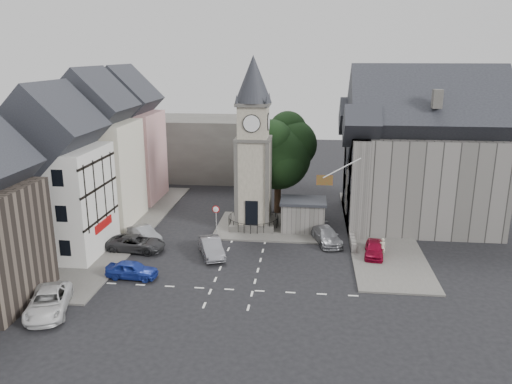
# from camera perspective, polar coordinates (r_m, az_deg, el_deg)

# --- Properties ---
(ground) EXTENTS (120.00, 120.00, 0.00)m
(ground) POSITION_cam_1_polar(r_m,az_deg,el_deg) (41.46, -1.57, -7.69)
(ground) COLOR black
(ground) RESTS_ON ground
(pavement_west) EXTENTS (6.00, 30.00, 0.14)m
(pavement_west) POSITION_cam_1_polar(r_m,az_deg,el_deg) (49.94, -15.00, -4.03)
(pavement_west) COLOR #595651
(pavement_west) RESTS_ON ground
(pavement_east) EXTENTS (6.00, 26.00, 0.14)m
(pavement_east) POSITION_cam_1_polar(r_m,az_deg,el_deg) (49.00, 13.83, -4.33)
(pavement_east) COLOR #595651
(pavement_east) RESTS_ON ground
(central_island) EXTENTS (10.00, 8.00, 0.16)m
(central_island) POSITION_cam_1_polar(r_m,az_deg,el_deg) (48.69, 1.47, -3.98)
(central_island) COLOR #595651
(central_island) RESTS_ON ground
(road_markings) EXTENTS (20.00, 8.00, 0.01)m
(road_markings) POSITION_cam_1_polar(r_m,az_deg,el_deg) (36.53, -2.76, -11.07)
(road_markings) COLOR silver
(road_markings) RESTS_ON ground
(clock_tower) EXTENTS (4.86, 4.86, 16.25)m
(clock_tower) POSITION_cam_1_polar(r_m,az_deg,el_deg) (46.75, -0.30, 5.41)
(clock_tower) COLOR #4C4944
(clock_tower) RESTS_ON ground
(stone_shelter) EXTENTS (4.30, 3.30, 3.08)m
(stone_shelter) POSITION_cam_1_polar(r_m,az_deg,el_deg) (47.59, 5.39, -2.64)
(stone_shelter) COLOR #615E59
(stone_shelter) RESTS_ON ground
(town_tree) EXTENTS (7.20, 7.20, 10.80)m
(town_tree) POSITION_cam_1_polar(r_m,az_deg,el_deg) (51.69, 2.55, 5.09)
(town_tree) COLOR black
(town_tree) RESTS_ON ground
(warning_sign_post) EXTENTS (0.70, 0.19, 2.85)m
(warning_sign_post) POSITION_cam_1_polar(r_m,az_deg,el_deg) (46.26, -4.60, -2.54)
(warning_sign_post) COLOR black
(warning_sign_post) RESTS_ON ground
(terrace_pink) EXTENTS (8.10, 7.60, 12.80)m
(terrace_pink) POSITION_cam_1_polar(r_m,az_deg,el_deg) (58.43, -14.72, 5.43)
(terrace_pink) COLOR #E0A29A
(terrace_pink) RESTS_ON ground
(terrace_cream) EXTENTS (8.10, 7.60, 12.80)m
(terrace_cream) POSITION_cam_1_polar(r_m,az_deg,el_deg) (51.17, -17.85, 3.80)
(terrace_cream) COLOR beige
(terrace_cream) RESTS_ON ground
(terrace_tudor) EXTENTS (8.10, 7.60, 12.00)m
(terrace_tudor) POSITION_cam_1_polar(r_m,az_deg,el_deg) (44.26, -21.93, 1.12)
(terrace_tudor) COLOR silver
(terrace_tudor) RESTS_ON ground
(backdrop_west) EXTENTS (20.00, 10.00, 8.00)m
(backdrop_west) POSITION_cam_1_polar(r_m,az_deg,el_deg) (69.07, -8.34, 5.11)
(backdrop_west) COLOR #4C4944
(backdrop_west) RESTS_ON ground
(east_building) EXTENTS (14.40, 11.40, 12.60)m
(east_building) POSITION_cam_1_polar(r_m,az_deg,el_deg) (50.81, 17.89, 3.35)
(east_building) COLOR #615E59
(east_building) RESTS_ON ground
(east_boundary_wall) EXTENTS (0.40, 16.00, 0.90)m
(east_boundary_wall) POSITION_cam_1_polar(r_m,az_deg,el_deg) (50.46, 10.43, -3.08)
(east_boundary_wall) COLOR #615E59
(east_boundary_wall) RESTS_ON ground
(flagpole) EXTENTS (3.68, 0.10, 2.74)m
(flagpole) POSITION_cam_1_polar(r_m,az_deg,el_deg) (42.84, 9.78, 2.71)
(flagpole) COLOR white
(flagpole) RESTS_ON ground
(car_west_blue) EXTENTS (3.97, 1.78, 1.33)m
(car_west_blue) POSITION_cam_1_polar(r_m,az_deg,el_deg) (39.11, -13.99, -8.61)
(car_west_blue) COLOR #1C339D
(car_west_blue) RESTS_ON ground
(car_west_silver) EXTENTS (3.98, 3.76, 1.34)m
(car_west_silver) POSITION_cam_1_polar(r_m,az_deg,el_deg) (46.14, -12.62, -4.71)
(car_west_silver) COLOR gray
(car_west_silver) RESTS_ON ground
(car_west_grey) EXTENTS (5.08, 2.57, 1.38)m
(car_west_grey) POSITION_cam_1_polar(r_m,az_deg,el_deg) (44.10, -13.54, -5.72)
(car_west_grey) COLOR #313234
(car_west_grey) RESTS_ON ground
(car_island_silver) EXTENTS (3.16, 4.80, 1.50)m
(car_island_silver) POSITION_cam_1_polar(r_m,az_deg,el_deg) (42.06, -5.14, -6.30)
(car_island_silver) COLOR gray
(car_island_silver) RESTS_ON ground
(car_island_east) EXTENTS (3.16, 5.07, 1.37)m
(car_island_east) POSITION_cam_1_polar(r_m,az_deg,el_deg) (45.07, 8.04, -4.95)
(car_island_east) COLOR gray
(car_island_east) RESTS_ON ground
(car_east_red) EXTENTS (2.00, 3.96, 1.29)m
(car_east_red) POSITION_cam_1_polar(r_m,az_deg,el_deg) (42.94, 13.35, -6.36)
(car_east_red) COLOR maroon
(car_east_red) RESTS_ON ground
(van_sw_white) EXTENTS (3.87, 5.72, 1.46)m
(van_sw_white) POSITION_cam_1_polar(r_m,az_deg,el_deg) (35.95, -22.64, -11.54)
(van_sw_white) COLOR silver
(van_sw_white) RESTS_ON ground
(pedestrian) EXTENTS (0.60, 0.41, 1.58)m
(pedestrian) POSITION_cam_1_polar(r_m,az_deg,el_deg) (43.12, 14.21, -6.12)
(pedestrian) COLOR beige
(pedestrian) RESTS_ON ground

